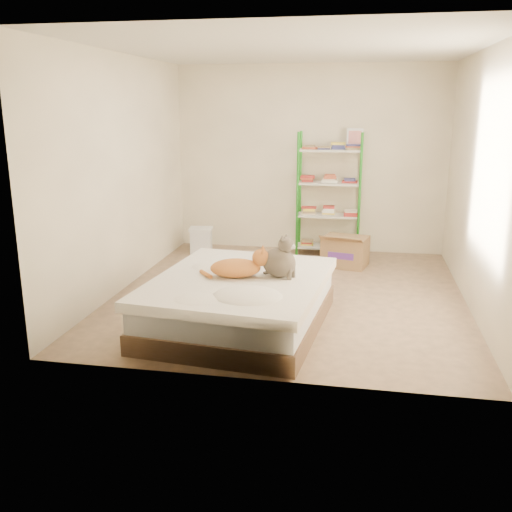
% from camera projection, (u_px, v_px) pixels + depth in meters
% --- Properties ---
extents(room, '(3.81, 4.21, 2.61)m').
position_uv_depth(room, '(291.00, 178.00, 6.06)').
color(room, tan).
rests_on(room, ground).
extents(bed, '(1.71, 2.05, 0.49)m').
position_uv_depth(bed, '(240.00, 302.00, 5.39)').
color(bed, brown).
rests_on(bed, ground).
extents(orange_cat, '(0.61, 0.42, 0.23)m').
position_uv_depth(orange_cat, '(235.00, 266.00, 5.30)').
color(orange_cat, orange).
rests_on(orange_cat, bed).
extents(grey_cat, '(0.42, 0.38, 0.40)m').
position_uv_depth(grey_cat, '(279.00, 256.00, 5.30)').
color(grey_cat, brown).
rests_on(grey_cat, bed).
extents(shelf_unit, '(0.88, 0.36, 1.74)m').
position_uv_depth(shelf_unit, '(329.00, 194.00, 7.90)').
color(shelf_unit, '#248722').
rests_on(shelf_unit, ground).
extents(cardboard_box, '(0.64, 0.64, 0.45)m').
position_uv_depth(cardboard_box, '(345.00, 251.00, 7.44)').
color(cardboard_box, olive).
rests_on(cardboard_box, ground).
extents(white_bin, '(0.36, 0.33, 0.37)m').
position_uv_depth(white_bin, '(201.00, 240.00, 8.09)').
color(white_bin, white).
rests_on(white_bin, ground).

